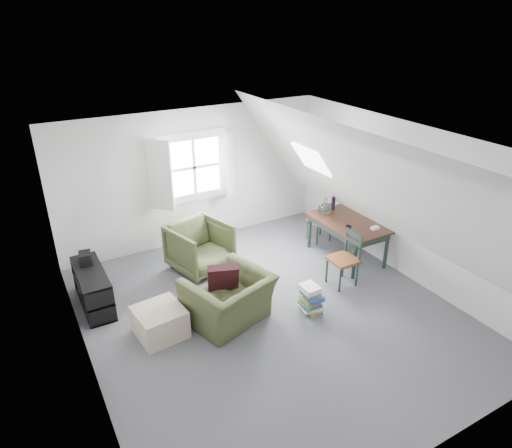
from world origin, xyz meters
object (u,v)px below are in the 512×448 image
armchair_far (201,268)px  dining_chair_near (345,258)px  armchair_near (229,320)px  ottoman (160,322)px  magazine_stack (311,298)px  media_shelf (94,291)px  dining_table (348,226)px  dining_chair_far (321,220)px

armchair_far → dining_chair_near: bearing=-56.5°
armchair_near → ottoman: size_ratio=1.79×
ottoman → armchair_far: bearing=48.9°
dining_chair_near → magazine_stack: bearing=-54.0°
ottoman → media_shelf: (-0.63, 1.11, 0.06)m
ottoman → media_shelf: 1.28m
dining_table → armchair_near: bearing=-170.8°
ottoman → magazine_stack: size_ratio=1.48×
armchair_near → dining_table: size_ratio=0.78×
ottoman → dining_table: (3.57, 0.44, 0.40)m
dining_table → magazine_stack: bearing=-149.9°
ottoman → dining_chair_near: 3.00m
media_shelf → magazine_stack: media_shelf is taller
dining_chair_near → magazine_stack: size_ratio=2.16×
armchair_far → magazine_stack: (0.92, -1.90, 0.21)m
armchair_near → magazine_stack: magazine_stack is taller
dining_chair_far → media_shelf: size_ratio=0.70×
dining_table → magazine_stack: (-1.47, -0.99, -0.40)m
dining_table → dining_chair_far: dining_chair_far is taller
magazine_stack → dining_chair_near: bearing=21.0°
ottoman → magazine_stack: 2.17m
armchair_near → dining_table: 2.76m
media_shelf → armchair_near: bearing=-34.3°
ottoman → magazine_stack: bearing=-14.9°
armchair_far → armchair_near: bearing=-114.0°
armchair_near → media_shelf: size_ratio=0.95×
dining_chair_far → media_shelf: dining_chair_far is taller
media_shelf → dining_chair_far: bearing=5.9°
media_shelf → dining_chair_near: bearing=-15.3°
dining_chair_near → magazine_stack: (-0.89, -0.34, -0.26)m
armchair_near → dining_chair_near: size_ratio=1.23×
armchair_near → armchair_far: (0.22, 1.52, 0.00)m
ottoman → dining_table: bearing=7.0°
armchair_far → media_shelf: (-1.81, -0.23, 0.27)m
dining_chair_far → magazine_stack: size_ratio=1.95×
dining_chair_far → dining_chair_near: bearing=77.6°
magazine_stack → ottoman: bearing=165.1°
ottoman → media_shelf: bearing=119.7°
dining_table → media_shelf: (-4.20, 0.67, -0.34)m
dining_table → dining_chair_far: bearing=86.5°
ottoman → dining_chair_far: size_ratio=0.76×
armchair_near → dining_chair_far: 2.98m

